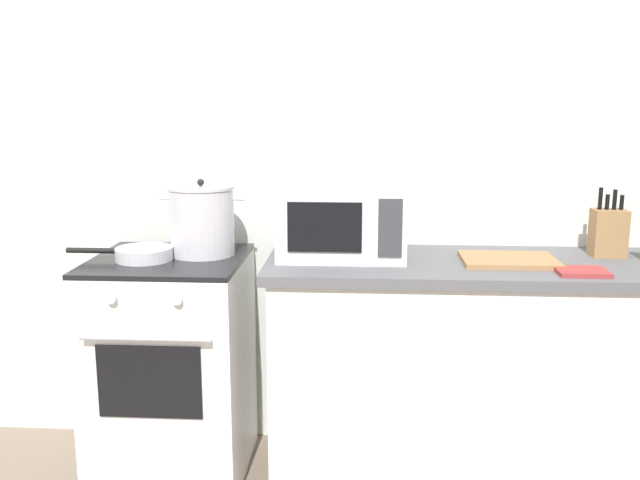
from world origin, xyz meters
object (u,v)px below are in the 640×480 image
object	(u,v)px
stock_pot	(202,220)
oven_mitt	(582,272)
frying_pan	(142,254)
cutting_board	(509,260)
knife_block	(608,232)
microwave	(342,219)
stove	(173,366)

from	to	relation	value
stock_pot	oven_mitt	size ratio (longest dim) A/B	1.93
frying_pan	cutting_board	size ratio (longest dim) A/B	1.17
cutting_board	knife_block	distance (m)	0.45
stock_pot	oven_mitt	distance (m)	1.47
stock_pot	knife_block	world-z (taller)	stock_pot
microwave	cutting_board	distance (m)	0.67
stock_pot	stove	bearing A→B (deg)	-151.72
cutting_board	knife_block	size ratio (longest dim) A/B	1.29
stock_pot	oven_mitt	xyz separation A→B (m)	(1.44, -0.23, -0.13)
stove	knife_block	xyz separation A→B (m)	(1.76, 0.14, 0.56)
cutting_board	knife_block	bearing A→B (deg)	18.55
cutting_board	oven_mitt	bearing A→B (deg)	-35.00
microwave	frying_pan	bearing A→B (deg)	-171.07
knife_block	oven_mitt	world-z (taller)	knife_block
frying_pan	knife_block	size ratio (longest dim) A/B	1.52
frying_pan	microwave	world-z (taller)	microwave
stove	cutting_board	size ratio (longest dim) A/B	2.56
frying_pan	knife_block	distance (m)	1.86
stove	stock_pot	world-z (taller)	stock_pot
stove	frying_pan	bearing A→B (deg)	-153.59
cutting_board	oven_mitt	xyz separation A→B (m)	(0.23, -0.16, -0.00)
stove	frying_pan	distance (m)	0.49
microwave	oven_mitt	bearing A→B (deg)	-15.20
frying_pan	oven_mitt	bearing A→B (deg)	-3.98
stove	microwave	xyz separation A→B (m)	(0.69, 0.08, 0.61)
cutting_board	oven_mitt	size ratio (longest dim) A/B	2.00
stove	knife_block	bearing A→B (deg)	4.59
stove	frying_pan	xyz separation A→B (m)	(-0.09, -0.04, 0.48)
microwave	oven_mitt	distance (m)	0.92
stock_pot	frying_pan	world-z (taller)	stock_pot
oven_mitt	stove	bearing A→B (deg)	174.22
microwave	cutting_board	world-z (taller)	microwave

